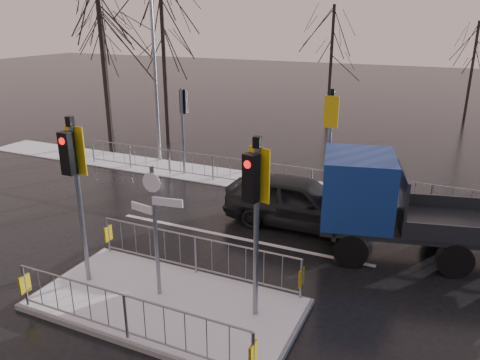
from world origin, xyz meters
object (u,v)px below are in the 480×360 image
at_px(traffic_island, 165,291).
at_px(car_far_lane, 299,202).
at_px(street_lamp_left, 156,59).
at_px(flatbed_truck, 389,203).

height_order(traffic_island, car_far_lane, traffic_island).
height_order(traffic_island, street_lamp_left, street_lamp_left).
height_order(car_far_lane, flatbed_truck, flatbed_truck).
relative_size(car_far_lane, street_lamp_left, 0.56).
bearing_deg(car_far_lane, flatbed_truck, -106.48).
distance_m(flatbed_truck, street_lamp_left, 11.94).
relative_size(traffic_island, street_lamp_left, 0.73).
bearing_deg(flatbed_truck, traffic_island, -131.18).
distance_m(traffic_island, street_lamp_left, 12.17).
distance_m(car_far_lane, street_lamp_left, 9.53).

